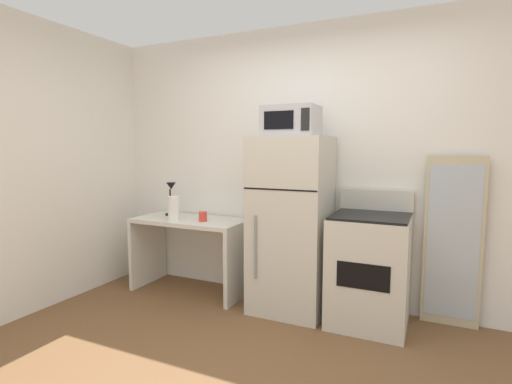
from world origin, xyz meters
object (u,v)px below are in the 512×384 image
desk_lamp (171,193)px  leaning_mirror (453,242)px  paper_towel_roll (174,209)px  microwave (291,121)px  coffee_mug (203,217)px  refrigerator (291,225)px  oven_range (369,269)px  desk (191,241)px

desk_lamp → leaning_mirror: (2.69, 0.16, -0.29)m
paper_towel_roll → microwave: microwave is taller
coffee_mug → refrigerator: refrigerator is taller
microwave → oven_range: size_ratio=0.42×
refrigerator → microwave: size_ratio=3.39×
desk_lamp → leaning_mirror: bearing=3.4°
coffee_mug → leaning_mirror: (2.19, 0.31, -0.10)m
desk → desk_lamp: bearing=165.0°
coffee_mug → microwave: 1.26m
coffee_mug → microwave: bearing=2.2°
paper_towel_roll → refrigerator: size_ratio=0.15×
desk_lamp → paper_towel_roll: (0.21, -0.23, -0.12)m
microwave → paper_towel_roll: bearing=-174.2°
desk → refrigerator: (1.09, -0.02, 0.26)m
microwave → desk_lamp: bearing=175.2°
coffee_mug → microwave: microwave is taller
desk_lamp → leaning_mirror: size_ratio=0.25×
desk → microwave: size_ratio=2.51×
coffee_mug → refrigerator: size_ratio=0.06×
desk → leaning_mirror: size_ratio=0.82×
paper_towel_roll → leaning_mirror: bearing=9.0°
coffee_mug → refrigerator: bearing=3.6°
desk → coffee_mug: bearing=-19.9°
desk → oven_range: bearing=-0.5°
paper_towel_roll → oven_range: 1.91m
refrigerator → oven_range: (0.69, -0.00, -0.31)m
coffee_mug → oven_range: size_ratio=0.09×
leaning_mirror → refrigerator: bearing=-168.9°
desk → paper_towel_roll: bearing=-119.8°
refrigerator → coffee_mug: bearing=-176.4°
paper_towel_roll → leaning_mirror: (2.48, 0.39, -0.17)m
paper_towel_roll → refrigerator: 1.19m
desk → refrigerator: refrigerator is taller
desk_lamp → oven_range: 2.14m
coffee_mug → refrigerator: 0.89m
paper_towel_roll → desk: bearing=60.2°
desk → desk_lamp: (-0.30, 0.08, 0.47)m
oven_range → leaning_mirror: bearing=22.5°
oven_range → leaning_mirror: size_ratio=0.79×
desk_lamp → paper_towel_roll: bearing=-48.5°
desk → coffee_mug: size_ratio=12.16×
paper_towel_roll → desk_lamp: bearing=131.5°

